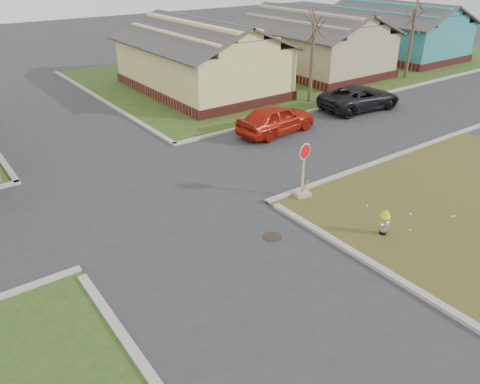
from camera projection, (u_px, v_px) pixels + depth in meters
ground at (207, 252)px, 14.53m from camera, size 120.00×120.00×0.00m
verge_far_right at (314, 64)px, 38.97m from camera, size 37.00×19.00×0.05m
curbs at (138, 193)px, 18.13m from camera, size 80.00×40.00×0.12m
manhole at (272, 237)px, 15.31m from camera, size 0.64×0.64×0.01m
side_house_yellow at (200, 57)px, 30.63m from camera, size 7.60×11.60×4.70m
side_house_tan at (311, 42)px, 35.86m from camera, size 7.60×11.60×4.70m
side_house_teal at (394, 31)px, 41.09m from camera, size 7.60×11.60×4.70m
tree_mid_right at (311, 67)px, 28.21m from camera, size 0.22×0.22×4.20m
tree_far_right at (410, 44)px, 33.52m from camera, size 0.22×0.22×4.76m
fire_hydrant at (385, 221)px, 15.18m from camera, size 0.32×0.32×0.87m
stop_sign at (302, 184)px, 17.63m from camera, size 0.60×0.59×2.13m
red_sedan at (276, 119)px, 23.82m from camera, size 4.59×2.18×1.51m
dark_pickup at (360, 97)px, 27.48m from camera, size 5.29×2.82×1.42m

